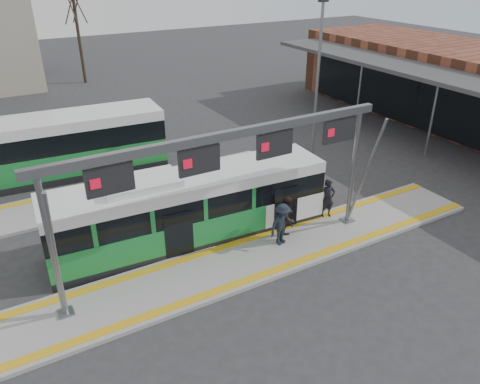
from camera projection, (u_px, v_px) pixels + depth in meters
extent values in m
plane|color=#2D2D30|center=(243.00, 263.00, 17.97)|extent=(120.00, 120.00, 0.00)
cube|color=gray|center=(243.00, 262.00, 17.94)|extent=(22.00, 3.00, 0.15)
cube|color=gray|center=(86.00, 201.00, 22.35)|extent=(20.00, 3.00, 0.15)
cube|color=gold|center=(228.00, 245.00, 18.79)|extent=(22.00, 0.35, 0.02)
cube|color=gold|center=(258.00, 276.00, 17.01)|extent=(22.00, 0.35, 0.02)
cube|color=gold|center=(81.00, 190.00, 23.20)|extent=(20.00, 0.35, 0.02)
cylinder|color=slate|center=(52.00, 249.00, 14.11)|extent=(0.20, 0.20, 5.05)
cube|color=slate|center=(66.00, 312.00, 15.24)|extent=(0.50, 0.50, 0.06)
cylinder|color=slate|center=(56.00, 260.00, 13.57)|extent=(0.12, 1.46, 4.90)
cylinder|color=slate|center=(353.00, 168.00, 19.43)|extent=(0.20, 0.20, 5.05)
cube|color=slate|center=(347.00, 220.00, 20.56)|extent=(0.50, 0.50, 0.06)
cylinder|color=slate|center=(365.00, 174.00, 18.89)|extent=(0.12, 1.46, 4.90)
cube|color=slate|center=(226.00, 135.00, 15.62)|extent=(13.00, 0.25, 0.30)
cube|color=black|center=(110.00, 180.00, 14.17)|extent=(1.50, 0.12, 0.95)
cube|color=red|center=(95.00, 184.00, 13.91)|extent=(0.32, 0.02, 0.32)
cube|color=black|center=(199.00, 161.00, 15.50)|extent=(1.50, 0.12, 0.95)
cube|color=red|center=(188.00, 164.00, 15.24)|extent=(0.32, 0.02, 0.32)
cube|color=black|center=(275.00, 144.00, 16.83)|extent=(1.50, 0.12, 0.95)
cube|color=red|center=(265.00, 147.00, 16.57)|extent=(0.32, 0.02, 0.32)
cube|color=black|center=(339.00, 130.00, 18.16)|extent=(1.50, 0.12, 0.95)
cube|color=red|center=(331.00, 133.00, 17.90)|extent=(0.32, 0.02, 0.32)
cube|color=black|center=(465.00, 115.00, 28.05)|extent=(0.15, 28.00, 3.60)
cube|color=#3F3F42|center=(459.00, 79.00, 26.43)|extent=(4.00, 30.00, 0.25)
cylinder|color=slate|center=(432.00, 120.00, 26.65)|extent=(0.14, 0.14, 4.30)
cylinder|color=slate|center=(359.00, 96.00, 31.29)|extent=(0.14, 0.14, 4.30)
cube|color=black|center=(192.00, 234.00, 19.51)|extent=(11.49, 3.10, 0.33)
cube|color=#1B7F35|center=(191.00, 220.00, 19.19)|extent=(11.49, 3.10, 1.09)
cube|color=black|center=(190.00, 198.00, 18.73)|extent=(11.49, 3.02, 0.95)
cube|color=white|center=(189.00, 182.00, 18.40)|extent=(11.49, 3.10, 0.47)
cube|color=orange|center=(309.00, 159.00, 20.69)|extent=(0.15, 1.69, 0.27)
cube|color=white|center=(141.00, 183.00, 17.48)|extent=(2.94, 1.86, 0.28)
cylinder|color=black|center=(100.00, 267.00, 16.95)|extent=(0.96, 0.34, 0.95)
cylinder|color=black|center=(89.00, 239.00, 18.64)|extent=(0.96, 0.34, 0.95)
cylinder|color=black|center=(276.00, 221.00, 19.88)|extent=(0.96, 0.34, 0.95)
cylinder|color=black|center=(253.00, 200.00, 21.57)|extent=(0.96, 0.34, 0.95)
cube|color=black|center=(43.00, 175.00, 24.71)|extent=(13.06, 3.60, 0.38)
cube|color=#1B7F35|center=(40.00, 161.00, 24.34)|extent=(13.06, 3.60, 1.24)
cube|color=black|center=(35.00, 140.00, 23.82)|extent=(13.06, 3.51, 1.08)
cube|color=white|center=(32.00, 125.00, 23.45)|extent=(13.06, 3.60, 0.54)
cylinder|color=black|center=(120.00, 164.00, 25.08)|extent=(1.09, 0.39, 1.08)
cylinder|color=black|center=(111.00, 149.00, 27.04)|extent=(1.09, 0.39, 1.08)
imported|color=black|center=(328.00, 198.00, 20.53)|extent=(0.73, 0.57, 1.77)
imported|color=black|center=(287.00, 217.00, 18.95)|extent=(1.16, 1.12, 1.88)
imported|color=black|center=(282.00, 224.00, 18.54)|extent=(1.25, 0.85, 1.79)
cylinder|color=#382B21|center=(79.00, 37.00, 41.55)|extent=(0.28, 0.28, 8.06)
cylinder|color=slate|center=(317.00, 87.00, 25.02)|extent=(0.16, 0.16, 8.56)
cube|color=black|center=(323.00, 1.00, 23.08)|extent=(0.50, 0.25, 0.12)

